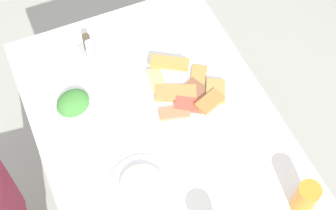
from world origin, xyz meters
The scene contains 10 objects.
ground_plane centered at (0.00, 0.00, 0.00)m, with size 6.00×6.00×0.00m, color #A7AA9B.
dining_table centered at (0.00, 0.00, 0.67)m, with size 1.05×0.77×0.77m.
pide_platter centered at (0.07, -0.13, 0.78)m, with size 0.32×0.31×0.04m.
salad_plate_greens centered at (0.16, 0.23, 0.79)m, with size 0.20×0.20×0.06m.
salad_plate_rice centered at (-0.20, 0.13, 0.79)m, with size 0.22×0.22×0.05m.
soda_can centered at (-0.44, -0.28, 0.83)m, with size 0.07×0.07×0.12m, color orange.
paper_napkin centered at (0.31, -0.27, 0.77)m, with size 0.13×0.13×0.00m, color white.
fork centered at (0.31, -0.29, 0.77)m, with size 0.19×0.02×0.01m, color silver.
spoon centered at (0.31, -0.26, 0.77)m, with size 0.18×0.02×0.01m, color silver.
condiment_caddy centered at (0.36, 0.11, 0.79)m, with size 0.11×0.11×0.08m.
Camera 1 is at (-0.80, 0.31, 2.18)m, focal length 53.61 mm.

